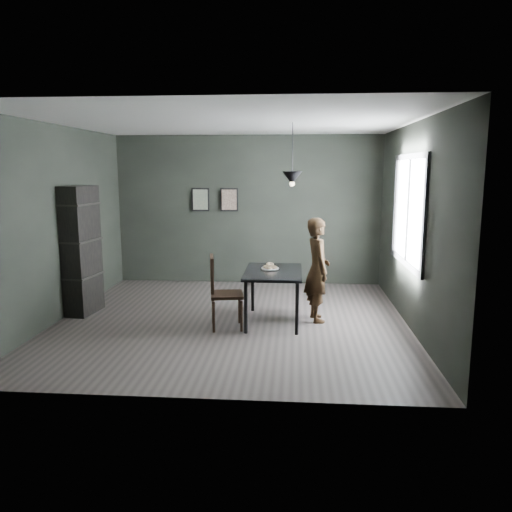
# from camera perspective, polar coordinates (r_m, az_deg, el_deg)

# --- Properties ---
(ground) EXTENTS (5.00, 5.00, 0.00)m
(ground) POSITION_cam_1_polar(r_m,az_deg,el_deg) (7.31, -2.79, -7.39)
(ground) COLOR #342F2D
(ground) RESTS_ON ground
(back_wall) EXTENTS (5.00, 0.10, 2.80)m
(back_wall) POSITION_cam_1_polar(r_m,az_deg,el_deg) (9.49, -0.94, 5.25)
(back_wall) COLOR black
(back_wall) RESTS_ON ground
(ceiling) EXTENTS (5.00, 5.00, 0.02)m
(ceiling) POSITION_cam_1_polar(r_m,az_deg,el_deg) (7.01, -2.99, 15.04)
(ceiling) COLOR silver
(ceiling) RESTS_ON ground
(window_assembly) EXTENTS (0.04, 1.96, 1.56)m
(window_assembly) POSITION_cam_1_polar(r_m,az_deg,el_deg) (7.31, 16.99, 5.00)
(window_assembly) COLOR white
(window_assembly) RESTS_ON ground
(cafe_table) EXTENTS (0.80, 1.20, 0.75)m
(cafe_table) POSITION_cam_1_polar(r_m,az_deg,el_deg) (7.09, 1.98, -2.32)
(cafe_table) COLOR black
(cafe_table) RESTS_ON ground
(white_plate) EXTENTS (0.23, 0.23, 0.01)m
(white_plate) POSITION_cam_1_polar(r_m,az_deg,el_deg) (7.17, 1.62, -1.48)
(white_plate) COLOR white
(white_plate) RESTS_ON cafe_table
(donut_pile) EXTENTS (0.21, 0.21, 0.09)m
(donut_pile) POSITION_cam_1_polar(r_m,az_deg,el_deg) (7.16, 1.62, -1.21)
(donut_pile) COLOR beige
(donut_pile) RESTS_ON white_plate
(woman) EXTENTS (0.46, 0.61, 1.50)m
(woman) POSITION_cam_1_polar(r_m,az_deg,el_deg) (7.20, 7.03, -1.56)
(woman) COLOR black
(woman) RESTS_ON ground
(wood_chair) EXTENTS (0.51, 0.51, 1.01)m
(wood_chair) POSITION_cam_1_polar(r_m,az_deg,el_deg) (6.85, -4.12, -3.59)
(wood_chair) COLOR black
(wood_chair) RESTS_ON ground
(shelf_unit) EXTENTS (0.44, 0.68, 1.93)m
(shelf_unit) POSITION_cam_1_polar(r_m,az_deg,el_deg) (7.95, -19.44, 0.61)
(shelf_unit) COLOR black
(shelf_unit) RESTS_ON ground
(pendant_lamp) EXTENTS (0.28, 0.28, 0.86)m
(pendant_lamp) POSITION_cam_1_polar(r_m,az_deg,el_deg) (7.02, 4.15, 8.90)
(pendant_lamp) COLOR black
(pendant_lamp) RESTS_ON ground
(framed_print_left) EXTENTS (0.34, 0.04, 0.44)m
(framed_print_left) POSITION_cam_1_polar(r_m,az_deg,el_deg) (9.58, -6.36, 6.43)
(framed_print_left) COLOR black
(framed_print_left) RESTS_ON ground
(framed_print_right) EXTENTS (0.34, 0.04, 0.44)m
(framed_print_right) POSITION_cam_1_polar(r_m,az_deg,el_deg) (9.49, -3.08, 6.45)
(framed_print_right) COLOR black
(framed_print_right) RESTS_ON ground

